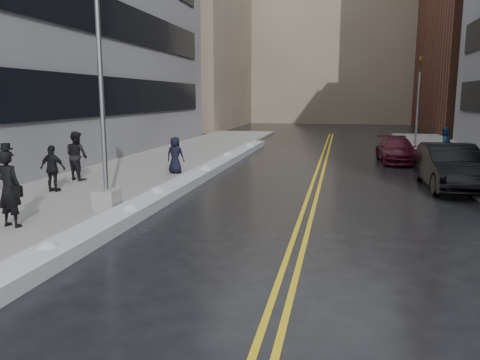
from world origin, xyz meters
The scene contains 16 objects.
ground centered at (0.00, 0.00, 0.00)m, with size 160.00×160.00×0.00m, color black.
sidewalk_west centered at (-5.75, 10.00, 0.07)m, with size 5.50×50.00×0.15m, color gray.
lane_line_left centered at (2.35, 10.00, 0.00)m, with size 0.12×50.00×0.01m, color gold.
lane_line_right centered at (2.65, 10.00, 0.00)m, with size 0.12×50.00×0.01m, color gold.
snow_ridge centered at (-2.45, 8.00, 0.17)m, with size 0.90×30.00×0.34m, color #B9BDC3.
building_west_far centered at (-15.50, 44.00, 9.00)m, with size 14.00×22.00×18.00m, color gray.
building_far centered at (2.00, 60.00, 11.00)m, with size 36.00×16.00×22.00m, color gray.
lamppost centered at (-3.30, 2.00, 2.53)m, with size 0.65×0.65×7.62m.
traffic_signal centered at (8.50, 24.00, 3.40)m, with size 0.16×0.20×6.00m.
pedestrian_fedora centered at (-4.82, -0.18, 1.15)m, with size 0.73×0.48×2.00m, color black.
pedestrian_b centered at (-6.94, 6.46, 1.13)m, with size 0.95×0.74×1.96m, color black.
pedestrian_c centered at (-3.65, 8.87, 0.95)m, with size 0.78×0.51×1.60m, color black.
pedestrian_d centered at (-6.46, 4.12, 0.97)m, with size 0.96×0.40×1.65m, color black.
pedestrian_east centered at (8.57, 15.12, 1.06)m, with size 0.88×0.69×1.81m, color navy.
car_black centered at (7.50, 8.48, 0.85)m, with size 1.80×5.16×1.70m, color black.
car_maroon centered at (6.35, 15.76, 0.66)m, with size 1.84×4.53×1.32m, color #3E0A18.
Camera 1 is at (3.40, -10.37, 3.45)m, focal length 35.00 mm.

